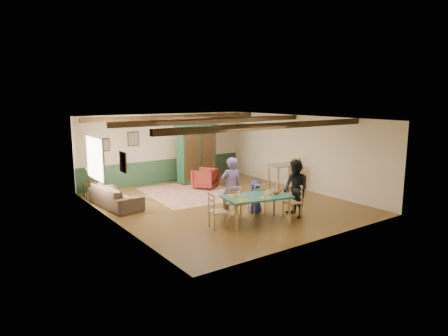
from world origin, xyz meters
TOP-DOWN VIEW (x-y plane):
  - floor at (0.00, 0.00)m, footprint 8.00×8.00m
  - wall_back at (0.00, 4.00)m, footprint 7.00×0.02m
  - wall_left at (-3.50, 0.00)m, footprint 0.02×8.00m
  - wall_right at (3.50, 0.00)m, footprint 0.02×8.00m
  - ceiling at (0.00, 0.00)m, footprint 7.00×8.00m
  - wainscot_back at (0.00, 3.98)m, footprint 6.95×0.03m
  - ceiling_beam_front at (0.00, -2.30)m, footprint 6.95×0.16m
  - ceiling_beam_mid at (0.00, 0.40)m, footprint 6.95×0.16m
  - ceiling_beam_back at (0.00, 3.00)m, footprint 6.95×0.16m
  - window_left at (-3.47, 1.70)m, footprint 0.06×1.60m
  - picture_left_wall at (-3.47, -0.60)m, footprint 0.04×0.42m
  - picture_back_a at (-1.30, 3.97)m, footprint 0.45×0.04m
  - picture_back_b at (-2.40, 3.97)m, footprint 0.38×0.04m
  - dining_table at (-0.37, -2.13)m, footprint 1.93×1.31m
  - dining_chair_far_left at (-0.63, -1.36)m, footprint 0.49×0.51m
  - dining_chair_far_right at (0.15, -1.50)m, footprint 0.49×0.51m
  - dining_chair_end_left at (-1.49, -1.91)m, footprint 0.51×0.49m
  - dining_chair_end_right at (0.74, -2.34)m, footprint 0.51×0.49m
  - person_man at (-0.61, -1.28)m, footprint 0.69×0.52m
  - person_woman at (0.84, -2.36)m, footprint 0.76×0.89m
  - person_child at (0.16, -1.43)m, footprint 0.54×0.40m
  - cat at (0.14, -2.33)m, footprint 0.38×0.20m
  - place_setting_near_left at (-0.95, -2.27)m, footprint 0.44×0.37m
  - place_setting_near_center at (-0.32, -2.39)m, footprint 0.44×0.37m
  - place_setting_far_left at (-0.86, -1.78)m, footprint 0.44×0.37m
  - place_setting_far_right at (0.21, -1.99)m, footprint 0.44×0.37m
  - area_rug at (-0.12, 1.76)m, footprint 3.12×3.62m
  - armoire at (0.95, 3.17)m, footprint 1.62×0.66m
  - armchair at (0.69, 2.12)m, footprint 1.13×1.14m
  - sofa at (-2.91, 1.66)m, footprint 1.04×2.28m
  - end_table at (-3.22, 3.13)m, footprint 0.46×0.46m
  - table_lamp at (-3.22, 3.13)m, footprint 0.29×0.29m
  - counter_table at (2.88, 0.25)m, footprint 1.16×0.71m
  - bar_stool_left at (3.06, -0.35)m, footprint 0.45×0.49m
  - bar_stool_right at (3.27, -0.11)m, footprint 0.39×0.43m

SIDE VIEW (x-z plane):
  - floor at x=0.00m, z-range 0.00..0.00m
  - area_rug at x=-0.12m, z-range 0.00..0.01m
  - end_table at x=-3.22m, z-range 0.00..0.53m
  - sofa at x=-2.91m, z-range 0.00..0.65m
  - dining_table at x=-0.37m, z-range 0.00..0.74m
  - armchair at x=0.69m, z-range 0.00..0.75m
  - wainscot_back at x=0.00m, z-range 0.00..0.90m
  - dining_chair_far_left at x=-0.63m, z-range 0.00..0.94m
  - dining_chair_far_right at x=0.15m, z-range 0.00..0.94m
  - dining_chair_end_left at x=-1.49m, z-range 0.00..0.94m
  - dining_chair_end_right at x=0.74m, z-range 0.00..0.94m
  - counter_table at x=2.88m, z-range 0.00..0.95m
  - person_child at x=0.16m, z-range 0.00..0.99m
  - bar_stool_right at x=3.27m, z-range 0.00..1.06m
  - bar_stool_left at x=3.06m, z-range 0.00..1.20m
  - table_lamp at x=-3.22m, z-range 0.53..1.02m
  - place_setting_near_left at x=-0.95m, z-range 0.74..0.85m
  - place_setting_near_center at x=-0.32m, z-range 0.74..0.85m
  - place_setting_far_left at x=-0.86m, z-range 0.74..0.85m
  - place_setting_far_right at x=0.21m, z-range 0.74..0.85m
  - person_woman at x=0.84m, z-range 0.00..1.63m
  - cat at x=0.14m, z-range 0.74..0.92m
  - person_man at x=-0.61m, z-range 0.00..1.70m
  - armoire at x=0.95m, z-range 0.00..2.28m
  - wall_back at x=0.00m, z-range 0.00..2.70m
  - wall_left at x=-3.50m, z-range 0.00..2.70m
  - wall_right at x=3.50m, z-range 0.00..2.70m
  - window_left at x=-3.47m, z-range 0.90..2.20m
  - picture_back_b at x=-2.40m, z-range 1.41..1.89m
  - picture_left_wall at x=-3.47m, z-range 1.49..2.01m
  - picture_back_a at x=-1.30m, z-range 1.52..2.08m
  - ceiling_beam_front at x=0.00m, z-range 2.53..2.69m
  - ceiling_beam_mid at x=0.00m, z-range 2.53..2.69m
  - ceiling_beam_back at x=0.00m, z-range 2.53..2.69m
  - ceiling at x=0.00m, z-range 2.69..2.71m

